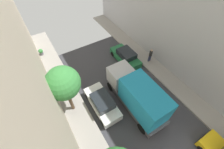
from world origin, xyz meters
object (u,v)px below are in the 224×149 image
delivery_truck (137,95)px  pedestrian (150,55)px  street_tree_2 (63,83)px  parked_car_left_3 (102,103)px  parked_car_right_2 (126,57)px  potted_plant_4 (41,52)px

delivery_truck → pedestrian: bearing=37.0°
pedestrian → street_tree_2: 10.64m
parked_car_left_3 → delivery_truck: size_ratio=0.64×
parked_car_right_2 → street_tree_2: 8.87m
pedestrian → parked_car_right_2: bearing=146.1°
parked_car_right_2 → delivery_truck: 6.16m
parked_car_left_3 → pedestrian: bearing=17.0°
parked_car_right_2 → potted_plant_4: bearing=142.8°
delivery_truck → street_tree_2: street_tree_2 is taller
parked_car_left_3 → street_tree_2: 4.20m
delivery_truck → pedestrian: delivery_truck is taller
parked_car_left_3 → potted_plant_4: (-2.96, 10.33, -0.12)m
delivery_truck → potted_plant_4: 13.13m
parked_car_left_3 → pedestrian: pedestrian is taller
delivery_truck → street_tree_2: (-5.11, 2.70, 2.15)m
parked_car_right_2 → pedestrian: pedestrian is taller
parked_car_right_2 → potted_plant_4: size_ratio=5.11×
delivery_truck → potted_plant_4: delivery_truck is taller
parked_car_left_3 → parked_car_right_2: bearing=36.3°
pedestrian → potted_plant_4: bearing=143.5°
parked_car_right_2 → delivery_truck: bearing=-116.5°
pedestrian → potted_plant_4: 13.37m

